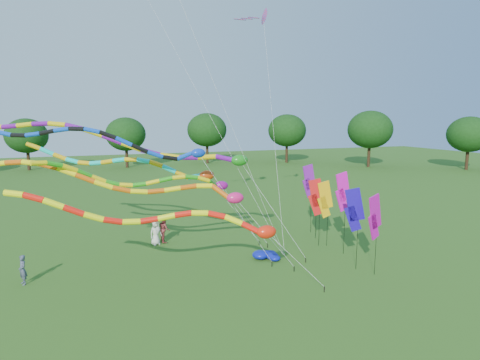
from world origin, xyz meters
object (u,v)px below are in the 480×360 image
object	(u,v)px
tube_kite_red	(177,219)
person_c	(164,229)
person_a	(156,232)
blue_nylon_heap	(271,256)
person_b	(23,270)
tube_kite_orange	(148,185)

from	to	relation	value
tube_kite_red	person_c	distance (m)	9.32
person_c	tube_kite_red	bearing A→B (deg)	172.89
person_a	person_c	world-z (taller)	person_c
blue_nylon_heap	person_c	distance (m)	7.91
tube_kite_red	person_c	world-z (taller)	tube_kite_red
person_a	person_b	distance (m)	8.49
tube_kite_red	person_b	size ratio (longest dim) A/B	8.92
tube_kite_orange	person_a	bearing A→B (deg)	95.71
blue_nylon_heap	person_c	world-z (taller)	person_c
tube_kite_red	blue_nylon_heap	bearing A→B (deg)	42.24
person_b	person_c	bearing A→B (deg)	93.75
tube_kite_red	blue_nylon_heap	size ratio (longest dim) A/B	8.68
person_c	person_b	bearing A→B (deg)	118.09
person_a	person_b	bearing A→B (deg)	-172.02
tube_kite_orange	tube_kite_red	bearing A→B (deg)	-57.39
blue_nylon_heap	person_b	world-z (taller)	person_b
person_a	person_c	xyz separation A→B (m)	(0.65, 0.41, 0.07)
tube_kite_red	person_b	world-z (taller)	tube_kite_red
blue_nylon_heap	person_a	size ratio (longest dim) A/B	0.93
tube_kite_orange	person_b	world-z (taller)	tube_kite_orange
tube_kite_orange	person_b	size ratio (longest dim) A/B	9.65
person_a	blue_nylon_heap	bearing A→B (deg)	-62.75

